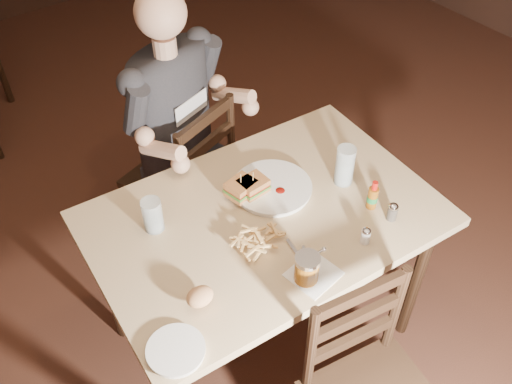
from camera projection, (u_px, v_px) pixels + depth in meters
room_shell at (289, 24)px, 1.81m from camera, size 7.00×7.00×7.00m
main_table at (264, 229)px, 2.13m from camera, size 1.32×0.94×0.77m
chair_far at (180, 177)px, 2.70m from camera, size 0.53×0.55×0.90m
diner at (178, 97)px, 2.34m from camera, size 0.63×0.55×0.92m
dinner_plate at (272, 188)px, 2.17m from camera, size 0.32×0.32×0.02m
sandwich_left at (241, 185)px, 2.10m from camera, size 0.12×0.10×0.09m
sandwich_right at (253, 183)px, 2.11m from camera, size 0.11×0.09×0.09m
fries_pile at (260, 237)px, 1.96m from camera, size 0.25×0.19×0.04m
ketchup_dollop at (280, 191)px, 2.14m from camera, size 0.04×0.04×0.01m
glass_left at (153, 215)px, 1.99m from camera, size 0.08×0.08×0.13m
glass_right at (345, 166)px, 2.15m from camera, size 0.08×0.08×0.16m
hot_sauce at (373, 195)px, 2.07m from camera, size 0.04×0.04×0.12m
salt_shaker at (366, 236)px, 1.97m from camera, size 0.04×0.04×0.06m
pepper_shaker at (392, 212)px, 2.04m from camera, size 0.04×0.04×0.07m
syrup_dispenser at (307, 268)px, 1.84m from camera, size 0.09×0.09×0.11m
napkin at (313, 274)px, 1.89m from camera, size 0.17×0.16×0.00m
knife at (301, 259)px, 1.93m from camera, size 0.05×0.20×0.00m
fork at (305, 263)px, 1.91m from camera, size 0.09×0.13×0.00m
side_plate at (176, 351)px, 1.68m from camera, size 0.19×0.19×0.01m
bread_roll at (200, 297)px, 1.78m from camera, size 0.10×0.08×0.05m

